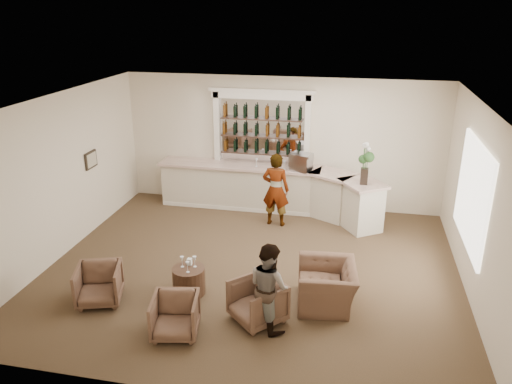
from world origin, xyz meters
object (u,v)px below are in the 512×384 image
Objects in this scene: cocktail_table at (189,281)px; armchair_far at (327,285)px; armchair_center at (175,316)px; flower_vase at (365,161)px; guest at (269,286)px; armchair_left at (99,284)px; bar_counter at (271,189)px; espresso_machine at (301,162)px; sommelier at (276,190)px; armchair_right at (257,302)px.

armchair_far reaches higher than cocktail_table.
flower_vase reaches higher than armchair_center.
guest is 1.95× the size of armchair_left.
espresso_machine reaches higher than bar_counter.
sommelier is 4.03m from guest.
flower_vase is (1.62, 3.94, 1.33)m from armchair_right.
armchair_right is at bearing -22.58° from cocktail_table.
armchair_far is at bearing -99.59° from flower_vase.
bar_counter is 7.51× the size of armchair_left.
bar_counter is at bearing -37.23° from guest.
guest is at bearing -23.46° from cocktail_table.
armchair_center is at bearing -121.66° from flower_vase.
armchair_far reaches higher than armchair_right.
bar_counter is 5.08× the size of armchair_far.
cocktail_table is at bearing 88.22° from armchair_center.
cocktail_table is at bearing -100.73° from bar_counter.
espresso_machine reaches higher than armchair_right.
cocktail_table is 3.51m from sommelier.
bar_counter is at bearing -163.44° from armchair_far.
armchair_center is at bearing -65.85° from armchair_far.
guest is 1.32× the size of armchair_far.
guest reaches higher than armchair_left.
flower_vase is at bearing 163.74° from armchair_far.
flower_vase reaches higher than armchair_left.
armchair_left is at bearing -115.29° from bar_counter.
guest reaches higher than armchair_far.
espresso_machine is at bearing 155.55° from flower_vase.
armchair_right is at bearing -17.69° from armchair_left.
sommelier is 3.66× the size of espresso_machine.
armchair_center is at bearing -108.44° from armchair_right.
sommelier is 4.64m from armchair_left.
cocktail_table is 4.74m from flower_vase.
armchair_center is 0.93× the size of armchair_right.
armchair_left is 0.97× the size of armchair_right.
cocktail_table is 1.50m from armchair_right.
guest is at bearing 15.08° from armchair_right.
sommelier is 3.49m from armchair_far.
armchair_left is 0.68× the size of armchair_far.
cocktail_table is 0.61× the size of flower_vase.
sommelier is 1.56× the size of armchair_far.
sommelier is at bearing -105.09° from espresso_machine.
armchair_far is at bearing 78.28° from armchair_right.
armchair_far is (2.46, 0.16, 0.12)m from cocktail_table.
armchair_center is at bearing -96.31° from bar_counter.
armchair_left is at bearing 148.93° from armchair_center.
armchair_left is (-3.03, 0.10, -0.40)m from guest.
cocktail_table is at bearing -92.97° from armchair_far.
armchair_right is 0.70× the size of armchair_far.
armchair_left is at bearing -138.27° from flower_vase.
armchair_far is (1.69, -3.93, -0.21)m from bar_counter.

